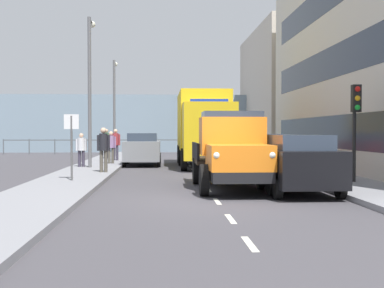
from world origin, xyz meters
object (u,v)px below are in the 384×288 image
object	(u,v)px
pedestrian_near_railing	(103,146)
truck_vintage_orange	(232,152)
car_black_kerbside_near	(298,163)
traffic_light_near	(356,112)
car_maroon_kerbside_1	(263,155)
street_sign	(71,135)
pedestrian_in_dark_coat	(106,141)
lamp_post_far	(114,99)
lamp_post_promenade	(90,79)
car_grey_oppositeside_0	(143,149)
lorry_cargo_yellow	(204,126)
car_red_kerbside_2	(240,149)
pedestrian_couple_a	(81,147)
pedestrian_with_bag	(111,145)
pedestrian_by_lamp	(116,142)

from	to	relation	value
pedestrian_near_railing	truck_vintage_orange	bearing A→B (deg)	130.97
car_black_kerbside_near	traffic_light_near	xyz separation A→B (m)	(-2.42, -1.82, 1.58)
car_maroon_kerbside_1	street_sign	world-z (taller)	street_sign
pedestrian_in_dark_coat	lamp_post_far	distance (m)	3.68
truck_vintage_orange	car_maroon_kerbside_1	xyz separation A→B (m)	(-1.78, -4.07, -0.28)
truck_vintage_orange	lamp_post_promenade	size ratio (longest dim) A/B	0.81
car_grey_oppositeside_0	traffic_light_near	distance (m)	13.09
lorry_cargo_yellow	car_black_kerbside_near	bearing A→B (deg)	99.01
car_red_kerbside_2	lamp_post_far	xyz separation A→B (m)	(7.13, -8.10, 3.06)
lorry_cargo_yellow	pedestrian_couple_a	xyz separation A→B (m)	(5.95, 1.91, -1.00)
pedestrian_with_bag	lamp_post_far	size ratio (longest dim) A/B	0.26
car_red_kerbside_2	pedestrian_near_railing	xyz separation A→B (m)	(6.34, 4.75, 0.34)
truck_vintage_orange	car_grey_oppositeside_0	xyz separation A→B (m)	(3.22, -11.46, -0.28)
car_red_kerbside_2	lamp_post_promenade	size ratio (longest dim) A/B	0.61
car_red_kerbside_2	traffic_light_near	distance (m)	9.63
pedestrian_by_lamp	street_sign	distance (m)	11.66
lorry_cargo_yellow	pedestrian_in_dark_coat	size ratio (longest dim) A/B	4.53
pedestrian_couple_a	traffic_light_near	bearing A→B (deg)	143.13
traffic_light_near	car_maroon_kerbside_1	bearing A→B (deg)	-53.45
lamp_post_promenade	car_grey_oppositeside_0	bearing A→B (deg)	-124.63
car_grey_oppositeside_0	pedestrian_in_dark_coat	world-z (taller)	pedestrian_in_dark_coat
car_black_kerbside_near	traffic_light_near	world-z (taller)	traffic_light_near
lorry_cargo_yellow	car_red_kerbside_2	world-z (taller)	lorry_cargo_yellow
truck_vintage_orange	pedestrian_by_lamp	xyz separation A→B (m)	(4.85, -13.52, 0.04)
street_sign	car_red_kerbside_2	bearing A→B (deg)	-130.85
lorry_cargo_yellow	street_sign	bearing A→B (deg)	58.36
lorry_cargo_yellow	car_black_kerbside_near	xyz separation A→B (m)	(-1.80, 11.36, -1.18)
pedestrian_by_lamp	car_red_kerbside_2	bearing A→B (deg)	151.97
pedestrian_in_dark_coat	traffic_light_near	xyz separation A→B (m)	(-9.83, 14.84, 1.25)
traffic_light_near	pedestrian_by_lamp	bearing A→B (deg)	-54.55
truck_vintage_orange	pedestrian_couple_a	world-z (taller)	truck_vintage_orange
lamp_post_far	car_grey_oppositeside_0	bearing A→B (deg)	107.84
lamp_post_far	street_sign	size ratio (longest dim) A/B	2.84
pedestrian_near_railing	traffic_light_near	distance (m)	9.90
car_red_kerbside_2	pedestrian_with_bag	world-z (taller)	pedestrian_with_bag
pedestrian_with_bag	pedestrian_in_dark_coat	world-z (taller)	pedestrian_in_dark_coat
car_red_kerbside_2	street_sign	size ratio (longest dim) A/B	1.88
pedestrian_with_bag	lamp_post_promenade	bearing A→B (deg)	75.84
car_black_kerbside_near	pedestrian_with_bag	bearing A→B (deg)	-60.77
lamp_post_far	car_black_kerbside_near	bearing A→B (deg)	110.47
pedestrian_near_railing	pedestrian_in_dark_coat	xyz separation A→B (m)	(1.07, -10.40, -0.01)
pedestrian_near_railing	pedestrian_by_lamp	xyz separation A→B (m)	(0.30, -8.28, -0.02)
pedestrian_with_bag	pedestrian_near_railing	bearing A→B (deg)	92.90
lamp_post_promenade	truck_vintage_orange	bearing A→B (deg)	124.05
pedestrian_in_dark_coat	pedestrian_couple_a	bearing A→B (deg)	87.21
car_black_kerbside_near	lamp_post_promenade	bearing A→B (deg)	-51.50
pedestrian_couple_a	traffic_light_near	size ratio (longest dim) A/B	0.49
car_red_kerbside_2	street_sign	xyz separation A→B (m)	(7.01, 8.11, 0.79)
pedestrian_in_dark_coat	lamp_post_promenade	bearing A→B (deg)	90.86
truck_vintage_orange	pedestrian_with_bag	size ratio (longest dim) A/B	3.39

